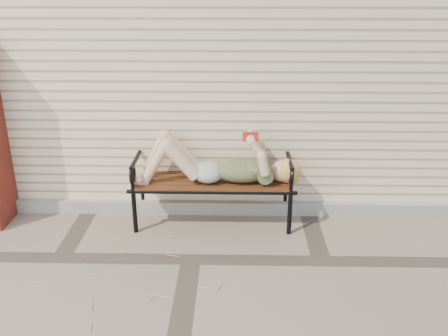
{
  "coord_description": "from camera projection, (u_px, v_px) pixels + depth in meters",
  "views": [
    {
      "loc": [
        0.41,
        -4.09,
        2.59
      ],
      "look_at": [
        0.3,
        0.6,
        0.71
      ],
      "focal_mm": 40.0,
      "sensor_mm": 36.0,
      "label": 1
    }
  ],
  "objects": [
    {
      "name": "garden_bench",
      "position": [
        213.0,
        162.0,
        5.34
      ],
      "size": [
        1.83,
        0.73,
        1.18
      ],
      "color": "black",
      "rests_on": "ground"
    },
    {
      "name": "foundation_strip",
      "position": [
        198.0,
        207.0,
        5.65
      ],
      "size": [
        8.0,
        0.1,
        0.15
      ],
      "primitive_type": "cube",
      "color": "#AEA99D",
      "rests_on": "ground"
    },
    {
      "name": "ground",
      "position": [
        191.0,
        259.0,
        4.77
      ],
      "size": [
        80.0,
        80.0,
        0.0
      ],
      "primitive_type": "plane",
      "color": "gray",
      "rests_on": "ground"
    },
    {
      "name": "house_wall",
      "position": [
        206.0,
        52.0,
        7.0
      ],
      "size": [
        8.0,
        4.0,
        3.0
      ],
      "primitive_type": "cube",
      "color": "beige",
      "rests_on": "ground"
    },
    {
      "name": "straw_scatter",
      "position": [
        72.0,
        284.0,
        4.38
      ],
      "size": [
        2.95,
        1.73,
        0.01
      ],
      "color": "tan",
      "rests_on": "ground"
    },
    {
      "name": "reading_woman",
      "position": [
        214.0,
        163.0,
        5.19
      ],
      "size": [
        1.73,
        0.39,
        0.54
      ],
      "color": "#0A3046",
      "rests_on": "ground"
    }
  ]
}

